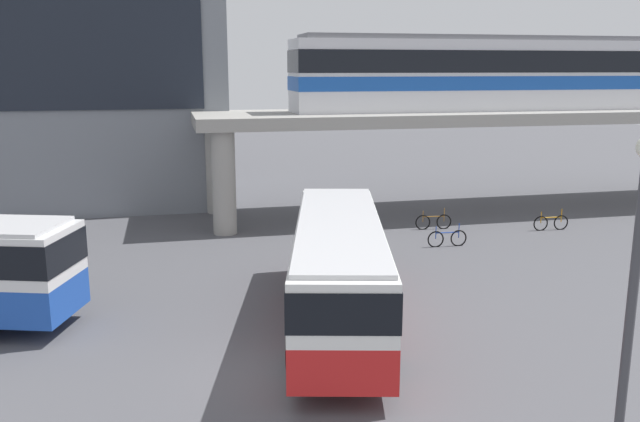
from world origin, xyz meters
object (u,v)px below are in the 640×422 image
Objects in this scene: bicycle_black at (318,239)px; bicycle_blue at (447,238)px; train at (507,72)px; bus_main at (339,261)px; bicycle_brown at (433,222)px; bicycle_orange at (551,223)px.

bicycle_blue is at bearing -12.47° from bicycle_black.
train is 14.65m from bicycle_black.
bus_main reaches higher than bicycle_brown.
bicycle_black is at bearing -177.78° from bicycle_orange.
bus_main is 9.03m from bicycle_black.
bus_main is 13.12m from bicycle_brown.
bicycle_orange is at bearing -14.92° from bicycle_brown.
bicycle_orange and bicycle_blue have the same top height.
bicycle_black is at bearing -162.85° from bicycle_brown.
bicycle_blue is 1.00× the size of bicycle_brown.
bicycle_black and bicycle_brown have the same top height.
bicycle_blue is (-6.08, -6.86, -7.00)m from train.
train is at bearing 48.15° from bus_main.
bicycle_black is at bearing 81.19° from bus_main.
train is 20.09m from bus_main.
bicycle_orange is 6.26m from bicycle_blue.
bicycle_orange is 1.00× the size of bicycle_blue.
bus_main is at bearing -144.39° from bicycle_orange.
bicycle_orange is at bearing -90.48° from train.
bicycle_brown is (7.47, 10.66, -1.63)m from bus_main.
train is at bearing 89.52° from bicycle_orange.
bicycle_black is at bearing 167.53° from bicycle_blue.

